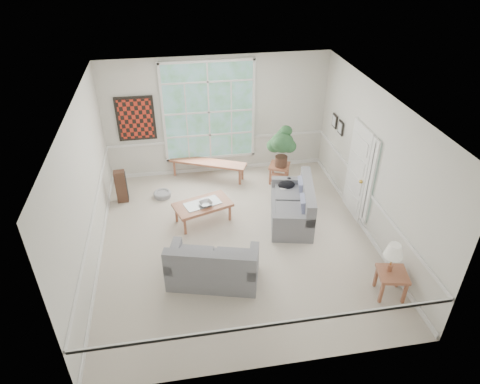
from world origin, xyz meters
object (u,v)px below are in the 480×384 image
object	(u,v)px
loveseat_right	(292,203)
coffee_table	(203,212)
loveseat_front	(213,261)
end_table	(279,173)
side_table	(390,283)

from	to	relation	value
loveseat_right	coffee_table	world-z (taller)	loveseat_right
loveseat_front	end_table	xyz separation A→B (m)	(2.02, 3.18, -0.20)
loveseat_front	side_table	size ratio (longest dim) A/B	3.20
loveseat_right	side_table	world-z (taller)	loveseat_right
loveseat_right	side_table	bearing A→B (deg)	-52.95
end_table	side_table	world-z (taller)	side_table
loveseat_front	coffee_table	xyz separation A→B (m)	(-0.01, 1.84, -0.21)
loveseat_front	coffee_table	size ratio (longest dim) A/B	1.34
loveseat_front	end_table	world-z (taller)	loveseat_front
loveseat_right	loveseat_front	size ratio (longest dim) A/B	1.03
loveseat_front	coffee_table	distance (m)	1.85
end_table	coffee_table	bearing A→B (deg)	-146.63
loveseat_front	end_table	size ratio (longest dim) A/B	3.36
loveseat_right	loveseat_front	world-z (taller)	loveseat_right
end_table	side_table	distance (m)	4.18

